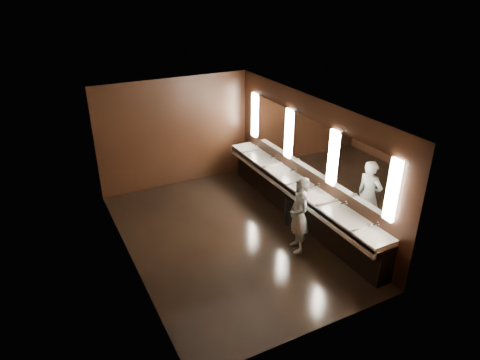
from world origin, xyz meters
name	(u,v)px	position (x,y,z in m)	size (l,w,h in m)	color
floor	(227,237)	(0.00, 0.00, 0.00)	(6.00, 6.00, 0.00)	black
ceiling	(225,109)	(0.00, 0.00, 2.80)	(4.00, 6.00, 0.02)	#2D2D2B
wall_back	(175,133)	(0.00, 3.00, 1.40)	(4.00, 0.02, 2.80)	black
wall_front	(318,259)	(0.00, -3.00, 1.40)	(4.00, 0.02, 2.80)	black
wall_left	(126,200)	(-2.00, 0.00, 1.40)	(0.02, 6.00, 2.80)	black
wall_right	(309,160)	(2.00, 0.00, 1.40)	(0.02, 6.00, 2.80)	black
sink_counter	(299,198)	(1.79, 0.00, 0.50)	(0.55, 5.40, 1.01)	black
mirror_band	(310,145)	(1.98, 0.00, 1.75)	(0.06, 5.03, 1.15)	white
person	(299,215)	(1.07, -1.03, 0.79)	(0.58, 0.38, 1.58)	#7DACBB
trash_bin	(293,210)	(1.58, -0.13, 0.31)	(0.39, 0.39, 0.61)	black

